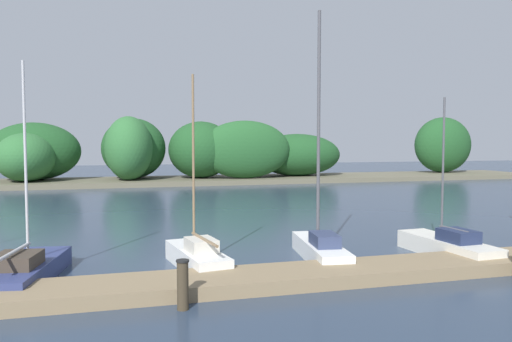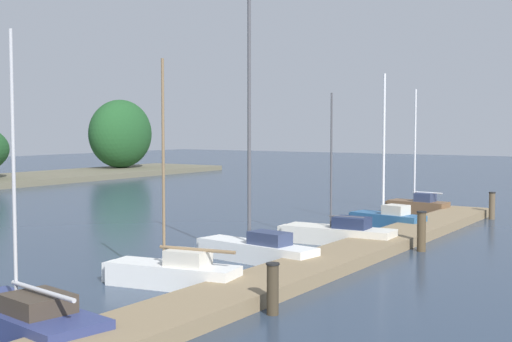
# 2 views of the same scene
# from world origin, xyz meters

# --- Properties ---
(dock_pier) EXTENTS (29.03, 1.80, 0.35)m
(dock_pier) POSITION_xyz_m (0.00, 10.25, 0.17)
(dock_pier) COLOR #847051
(dock_pier) RESTS_ON ground
(far_shore) EXTENTS (69.92, 8.00, 6.33)m
(far_shore) POSITION_xyz_m (1.13, 43.18, 2.52)
(far_shore) COLOR #66604C
(far_shore) RESTS_ON ground
(sailboat_1) EXTENTS (2.02, 4.39, 5.83)m
(sailboat_1) POSITION_xyz_m (-8.56, 12.34, 0.33)
(sailboat_1) COLOR navy
(sailboat_1) RESTS_ON ground
(sailboat_2) EXTENTS (1.53, 3.70, 5.65)m
(sailboat_2) POSITION_xyz_m (-4.01, 12.45, 0.38)
(sailboat_2) COLOR white
(sailboat_2) RESTS_ON ground
(sailboat_3) EXTENTS (1.44, 4.26, 7.74)m
(sailboat_3) POSITION_xyz_m (-0.12, 12.50, 0.44)
(sailboat_3) COLOR white
(sailboat_3) RESTS_ON ground
(sailboat_4) EXTENTS (1.34, 4.13, 5.12)m
(sailboat_4) POSITION_xyz_m (3.98, 11.85, 0.36)
(sailboat_4) COLOR silver
(sailboat_4) RESTS_ON ground
(mooring_piling_1) EXTENTS (0.29, 0.29, 1.11)m
(mooring_piling_1) POSITION_xyz_m (-4.80, 8.97, 0.56)
(mooring_piling_1) COLOR #3D3323
(mooring_piling_1) RESTS_ON ground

